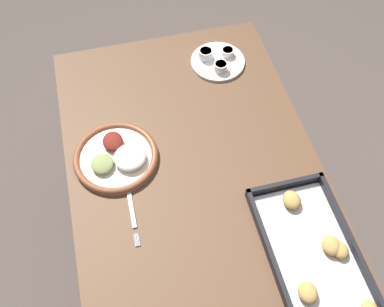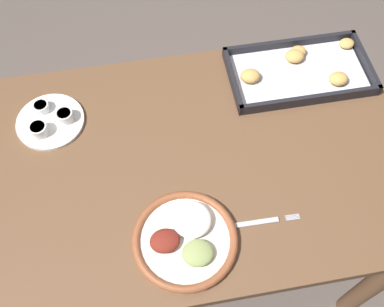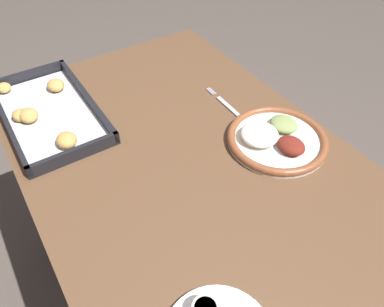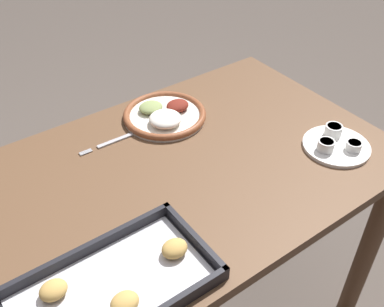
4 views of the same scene
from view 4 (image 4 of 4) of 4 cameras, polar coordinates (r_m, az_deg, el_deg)
name	(u,v)px [view 4 (image 4 of 4)]	position (r m, az deg, el deg)	size (l,w,h in m)	color
dining_table	(185,199)	(1.26, -0.87, -5.85)	(1.10, 0.72, 0.73)	brown
dinner_plate	(165,115)	(1.34, -3.49, 4.94)	(0.25, 0.25, 0.04)	white
fork	(115,141)	(1.27, -9.71, 1.63)	(0.19, 0.02, 0.00)	#B2B2B7
saucer_plate	(336,143)	(1.29, 17.83, 1.23)	(0.18, 0.18, 0.04)	white
baking_tray	(112,289)	(0.92, -10.07, -16.56)	(0.41, 0.22, 0.04)	black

